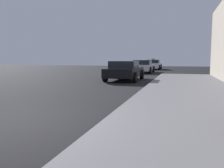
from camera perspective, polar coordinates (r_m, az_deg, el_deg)
ground_plane at (r=5.58m, az=-23.86°, el=-9.09°), size 80.00×80.00×0.00m
sidewalk at (r=4.32m, az=22.37°, el=-12.46°), size 4.00×32.00×0.15m
car_black at (r=15.13m, az=3.15°, el=3.35°), size 2.06×4.10×1.27m
car_silver at (r=23.59m, az=7.68°, el=4.37°), size 1.99×4.53×1.27m
car_white at (r=31.04m, az=10.19°, el=4.79°), size 1.97×4.32×1.43m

